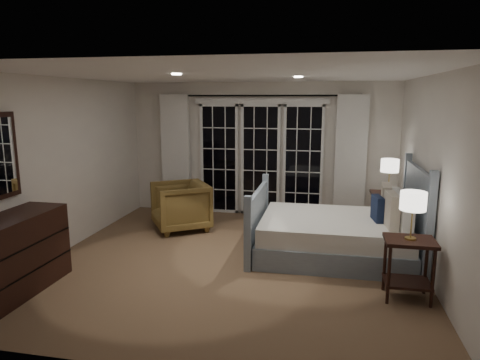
% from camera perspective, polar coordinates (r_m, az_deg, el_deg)
% --- Properties ---
extents(floor, '(5.00, 5.00, 0.00)m').
position_cam_1_polar(floor, '(6.01, -0.99, -10.67)').
color(floor, brown).
rests_on(floor, ground).
extents(ceiling, '(5.00, 5.00, 0.00)m').
position_cam_1_polar(ceiling, '(5.60, -1.07, 13.88)').
color(ceiling, white).
rests_on(ceiling, wall_back).
extents(wall_left, '(0.02, 5.00, 2.50)m').
position_cam_1_polar(wall_left, '(6.66, -22.54, 1.79)').
color(wall_left, silver).
rests_on(wall_left, floor).
extents(wall_right, '(0.02, 5.00, 2.50)m').
position_cam_1_polar(wall_right, '(5.69, 24.39, 0.22)').
color(wall_right, silver).
rests_on(wall_right, floor).
extents(wall_back, '(5.00, 0.02, 2.50)m').
position_cam_1_polar(wall_back, '(8.10, 2.78, 4.09)').
color(wall_back, silver).
rests_on(wall_back, floor).
extents(wall_front, '(5.00, 0.02, 2.50)m').
position_cam_1_polar(wall_front, '(3.33, -10.36, -5.99)').
color(wall_front, silver).
rests_on(wall_front, floor).
extents(french_doors, '(2.50, 0.04, 2.20)m').
position_cam_1_polar(french_doors, '(8.08, 2.73, 2.92)').
color(french_doors, black).
rests_on(french_doors, wall_back).
extents(curtain_rod, '(3.50, 0.03, 0.03)m').
position_cam_1_polar(curtain_rod, '(7.95, 2.74, 11.18)').
color(curtain_rod, black).
rests_on(curtain_rod, wall_back).
extents(curtain_left, '(0.55, 0.10, 2.25)m').
position_cam_1_polar(curtain_left, '(8.41, -8.56, 3.54)').
color(curtain_left, white).
rests_on(curtain_left, curtain_rod).
extents(curtain_right, '(0.55, 0.10, 2.25)m').
position_cam_1_polar(curtain_right, '(7.92, 14.54, 2.86)').
color(curtain_right, white).
rests_on(curtain_right, curtain_rod).
extents(downlight_a, '(0.12, 0.12, 0.01)m').
position_cam_1_polar(downlight_a, '(6.08, 7.79, 13.45)').
color(downlight_a, white).
rests_on(downlight_a, ceiling).
extents(downlight_b, '(0.12, 0.12, 0.01)m').
position_cam_1_polar(downlight_b, '(5.38, -8.47, 13.79)').
color(downlight_b, white).
rests_on(downlight_b, ceiling).
extents(bed, '(2.22, 1.60, 1.30)m').
position_cam_1_polar(bed, '(6.23, 12.90, -6.96)').
color(bed, gray).
rests_on(bed, floor).
extents(nightstand_left, '(0.53, 0.43, 0.69)m').
position_cam_1_polar(nightstand_left, '(5.13, 21.57, -9.83)').
color(nightstand_left, black).
rests_on(nightstand_left, floor).
extents(nightstand_right, '(0.54, 0.43, 0.70)m').
position_cam_1_polar(nightstand_right, '(7.39, 19.02, -3.38)').
color(nightstand_right, black).
rests_on(nightstand_right, floor).
extents(lamp_left, '(0.27, 0.27, 0.53)m').
position_cam_1_polar(lamp_left, '(4.95, 22.10, -2.70)').
color(lamp_left, tan).
rests_on(lamp_left, nightstand_left).
extents(lamp_right, '(0.28, 0.28, 0.55)m').
position_cam_1_polar(lamp_right, '(7.26, 19.35, 1.77)').
color(lamp_right, tan).
rests_on(lamp_right, nightstand_right).
extents(armchair, '(1.22, 1.21, 0.81)m').
position_cam_1_polar(armchair, '(7.32, -7.95, -3.48)').
color(armchair, brown).
rests_on(armchair, floor).
extents(dresser, '(0.54, 1.27, 0.90)m').
position_cam_1_polar(dresser, '(5.59, -27.67, -8.71)').
color(dresser, black).
rests_on(dresser, floor).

